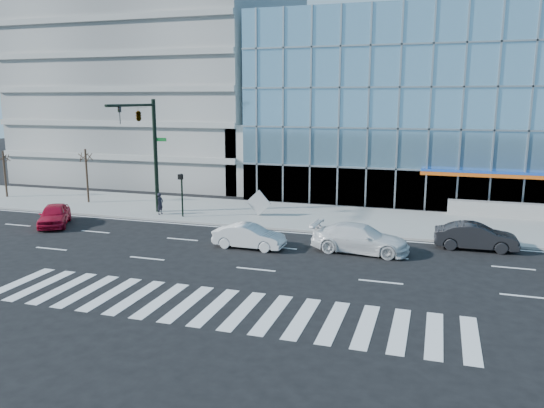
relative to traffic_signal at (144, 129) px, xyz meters
The scene contains 16 objects.
ground 13.41m from the traffic_signal, 22.56° to the right, with size 160.00×160.00×0.00m, color black.
sidewalk 13.03m from the traffic_signal, 17.33° to the left, with size 120.00×8.00×0.15m, color gray.
theatre_building 32.95m from the traffic_signal, 40.61° to the left, with size 42.00×26.00×15.00m, color #73A3C0.
parking_garage 23.56m from the traffic_signal, 112.79° to the left, with size 24.00×24.00×20.00m, color gray.
ramp_block 14.68m from the traffic_signal, 69.59° to the left, with size 6.00×8.00×6.00m, color gray.
tower_backdrop 70.43m from the traffic_signal, 106.19° to the left, with size 14.00×14.00×48.00m, color gray.
traffic_signal is the anchor object (origin of this frame).
ped_signal_post 4.75m from the traffic_signal, ahead, with size 0.30×0.33×3.00m.
street_tree_near 7.96m from the traffic_signal, 157.29° to the left, with size 1.10×1.10×4.23m.
street_tree_far 15.53m from the traffic_signal, 168.95° to the left, with size 1.10×1.10×3.87m.
white_suv 16.80m from the traffic_signal, 14.77° to the right, with size 2.13×5.25×1.52m, color white.
white_sedan 12.00m from the traffic_signal, 28.37° to the right, with size 1.40×4.01×1.32m, color silver.
dark_sedan 22.12m from the traffic_signal, ahead, with size 1.53×4.39×1.45m, color black.
red_sedan 8.12m from the traffic_signal, 139.21° to the right, with size 1.68×4.19×1.43m, color #B70E2A.
pedestrian 5.33m from the traffic_signal, 44.60° to the left, with size 0.56×0.37×1.53m, color black.
tilted_panel 9.30m from the traffic_signal, 17.11° to the left, with size 1.30×0.06×1.30m, color #A1A1A1.
Camera 1 is at (8.17, -27.30, 8.15)m, focal length 35.00 mm.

